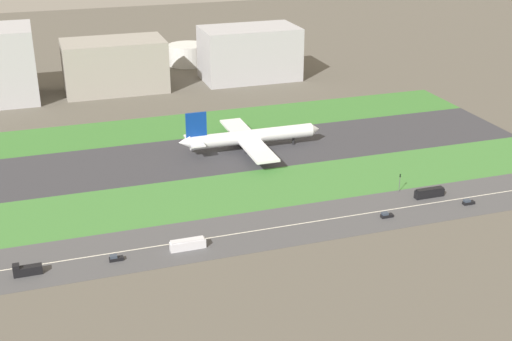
{
  "coord_description": "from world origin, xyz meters",
  "views": [
    {
      "loc": [
        -69.25,
        -266.2,
        108.58
      ],
      "look_at": [
        6.85,
        -36.5,
        6.0
      ],
      "focal_mm": 47.5,
      "sensor_mm": 36.0,
      "label": 1
    }
  ],
  "objects_px": {
    "fuel_tank_centre": "(188,55)",
    "car_0": "(116,258)",
    "car_1": "(468,202)",
    "airliner": "(248,137)",
    "fuel_tank_west": "(142,56)",
    "hangar_building": "(115,66)",
    "bus_1": "(429,193)",
    "bus_0": "(188,244)",
    "truck_0": "(27,270)",
    "car_2": "(386,215)",
    "fuel_tank_east": "(242,51)",
    "traffic_light": "(400,181)",
    "office_tower": "(250,53)"
  },
  "relations": [
    {
      "from": "fuel_tank_centre",
      "to": "fuel_tank_east",
      "type": "bearing_deg",
      "value": 0.0
    },
    {
      "from": "fuel_tank_west",
      "to": "fuel_tank_east",
      "type": "relative_size",
      "value": 1.11
    },
    {
      "from": "airliner",
      "to": "bus_0",
      "type": "height_order",
      "value": "airliner"
    },
    {
      "from": "bus_1",
      "to": "bus_0",
      "type": "bearing_deg",
      "value": -173.99
    },
    {
      "from": "traffic_light",
      "to": "airliner",
      "type": "bearing_deg",
      "value": 124.54
    },
    {
      "from": "fuel_tank_east",
      "to": "truck_0",
      "type": "bearing_deg",
      "value": -120.85
    },
    {
      "from": "airliner",
      "to": "truck_0",
      "type": "distance_m",
      "value": 122.99
    },
    {
      "from": "bus_1",
      "to": "hangar_building",
      "type": "height_order",
      "value": "hangar_building"
    },
    {
      "from": "airliner",
      "to": "truck_0",
      "type": "bearing_deg",
      "value": -140.61
    },
    {
      "from": "car_0",
      "to": "fuel_tank_east",
      "type": "height_order",
      "value": "fuel_tank_east"
    },
    {
      "from": "traffic_light",
      "to": "hangar_building",
      "type": "relative_size",
      "value": 0.13
    },
    {
      "from": "fuel_tank_centre",
      "to": "car_2",
      "type": "bearing_deg",
      "value": -85.98
    },
    {
      "from": "fuel_tank_centre",
      "to": "airliner",
      "type": "bearing_deg",
      "value": -93.41
    },
    {
      "from": "car_0",
      "to": "fuel_tank_east",
      "type": "relative_size",
      "value": 0.22
    },
    {
      "from": "truck_0",
      "to": "fuel_tank_east",
      "type": "relative_size",
      "value": 0.43
    },
    {
      "from": "car_2",
      "to": "airliner",
      "type": "bearing_deg",
      "value": -71.46
    },
    {
      "from": "car_1",
      "to": "fuel_tank_centre",
      "type": "height_order",
      "value": "fuel_tank_centre"
    },
    {
      "from": "office_tower",
      "to": "fuel_tank_centre",
      "type": "bearing_deg",
      "value": 121.6
    },
    {
      "from": "car_0",
      "to": "fuel_tank_west",
      "type": "bearing_deg",
      "value": -101.48
    },
    {
      "from": "car_2",
      "to": "car_0",
      "type": "xyz_separation_m",
      "value": [
        -94.76,
        0.0,
        0.0
      ]
    },
    {
      "from": "car_2",
      "to": "truck_0",
      "type": "relative_size",
      "value": 0.52
    },
    {
      "from": "airliner",
      "to": "truck_0",
      "type": "height_order",
      "value": "airliner"
    },
    {
      "from": "car_1",
      "to": "car_0",
      "type": "relative_size",
      "value": 1.0
    },
    {
      "from": "bus_1",
      "to": "car_1",
      "type": "bearing_deg",
      "value": -44.24
    },
    {
      "from": "hangar_building",
      "to": "truck_0",
      "type": "bearing_deg",
      "value": -105.21
    },
    {
      "from": "airliner",
      "to": "bus_0",
      "type": "xyz_separation_m",
      "value": [
        -45.49,
        -78.0,
        -4.41
      ]
    },
    {
      "from": "hangar_building",
      "to": "fuel_tank_centre",
      "type": "bearing_deg",
      "value": 40.73
    },
    {
      "from": "fuel_tank_west",
      "to": "truck_0",
      "type": "bearing_deg",
      "value": -107.46
    },
    {
      "from": "car_2",
      "to": "hangar_building",
      "type": "bearing_deg",
      "value": -70.25
    },
    {
      "from": "airliner",
      "to": "hangar_building",
      "type": "xyz_separation_m",
      "value": [
        -42.79,
        114.0,
        8.11
      ]
    },
    {
      "from": "bus_0",
      "to": "office_tower",
      "type": "bearing_deg",
      "value": -113.29
    },
    {
      "from": "airliner",
      "to": "car_1",
      "type": "distance_m",
      "value": 98.44
    },
    {
      "from": "fuel_tank_east",
      "to": "bus_1",
      "type": "bearing_deg",
      "value": -89.25
    },
    {
      "from": "bus_0",
      "to": "hangar_building",
      "type": "height_order",
      "value": "hangar_building"
    },
    {
      "from": "fuel_tank_centre",
      "to": "car_0",
      "type": "bearing_deg",
      "value": -108.24
    },
    {
      "from": "car_0",
      "to": "hangar_building",
      "type": "height_order",
      "value": "hangar_building"
    },
    {
      "from": "bus_1",
      "to": "traffic_light",
      "type": "relative_size",
      "value": 1.61
    },
    {
      "from": "car_0",
      "to": "office_tower",
      "type": "relative_size",
      "value": 0.08
    },
    {
      "from": "truck_0",
      "to": "office_tower",
      "type": "height_order",
      "value": "office_tower"
    },
    {
      "from": "airliner",
      "to": "car_1",
      "type": "height_order",
      "value": "airliner"
    },
    {
      "from": "bus_0",
      "to": "car_0",
      "type": "distance_m",
      "value": 23.13
    },
    {
      "from": "airliner",
      "to": "car_0",
      "type": "xyz_separation_m",
      "value": [
        -68.6,
        -78.0,
        -5.31
      ]
    },
    {
      "from": "car_1",
      "to": "truck_0",
      "type": "relative_size",
      "value": 0.52
    },
    {
      "from": "car_1",
      "to": "airliner",
      "type": "bearing_deg",
      "value": -52.52
    },
    {
      "from": "bus_1",
      "to": "fuel_tank_west",
      "type": "relative_size",
      "value": 0.53
    },
    {
      "from": "car_2",
      "to": "office_tower",
      "type": "distance_m",
      "value": 192.87
    },
    {
      "from": "truck_0",
      "to": "bus_1",
      "type": "relative_size",
      "value": 0.72
    },
    {
      "from": "airliner",
      "to": "fuel_tank_centre",
      "type": "relative_size",
      "value": 2.59
    },
    {
      "from": "airliner",
      "to": "fuel_tank_west",
      "type": "xyz_separation_m",
      "value": [
        -20.45,
        159.0,
        1.55
      ]
    },
    {
      "from": "hangar_building",
      "to": "fuel_tank_east",
      "type": "bearing_deg",
      "value": 26.73
    }
  ]
}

